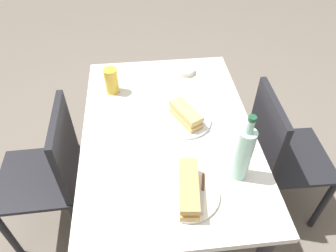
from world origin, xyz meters
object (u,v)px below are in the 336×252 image
at_px(dining_table, 168,145).
at_px(knife_near, 203,190).
at_px(knife_far, 193,114).
at_px(water_bottle, 243,154).
at_px(plate_far, 186,121).
at_px(plate_near, 188,194).
at_px(baguette_sandwich_far, 186,114).
at_px(beer_glass, 111,81).
at_px(baguette_sandwich_near, 189,188).
at_px(olive_bowl, 185,71).
at_px(chair_far, 278,152).
at_px(chair_near, 52,171).

xyz_separation_m(dining_table, knife_near, (0.36, 0.10, 0.13)).
distance_m(knife_near, knife_far, 0.44).
bearing_deg(water_bottle, plate_far, -153.10).
relative_size(plate_near, baguette_sandwich_far, 1.22).
relative_size(plate_near, beer_glass, 1.73).
bearing_deg(plate_far, knife_far, 128.52).
xyz_separation_m(dining_table, water_bottle, (0.29, 0.26, 0.24)).
distance_m(baguette_sandwich_near, plate_far, 0.41).
bearing_deg(olive_bowl, water_bottle, 8.57).
relative_size(baguette_sandwich_near, beer_glass, 1.75).
height_order(chair_far, baguette_sandwich_far, chair_far).
bearing_deg(baguette_sandwich_far, chair_far, 85.79).
bearing_deg(chair_near, dining_table, 89.91).
bearing_deg(water_bottle, chair_far, 131.25).
distance_m(dining_table, knife_far, 0.20).
distance_m(dining_table, plate_far, 0.15).
distance_m(baguette_sandwich_near, knife_near, 0.06).
bearing_deg(knife_far, chair_far, 81.34).
height_order(baguette_sandwich_near, plate_far, baguette_sandwich_near).
bearing_deg(plate_near, olive_bowl, 172.48).
height_order(plate_far, water_bottle, water_bottle).
relative_size(dining_table, knife_near, 6.58).
bearing_deg(baguette_sandwich_near, chair_near, -120.42).
bearing_deg(baguette_sandwich_near, plate_near, -90.00).
bearing_deg(baguette_sandwich_near, olive_bowl, 172.48).
distance_m(baguette_sandwich_near, baguette_sandwich_far, 0.41).
distance_m(water_bottle, beer_glass, 0.80).
relative_size(chair_near, olive_bowl, 8.21).
height_order(chair_near, water_bottle, water_bottle).
distance_m(plate_far, water_bottle, 0.39).
xyz_separation_m(chair_far, knife_far, (-0.07, -0.46, 0.26)).
height_order(chair_far, plate_far, chair_far).
distance_m(dining_table, chair_near, 0.61).
bearing_deg(chair_near, beer_glass, 133.32).
xyz_separation_m(dining_table, beer_glass, (-0.31, -0.26, 0.18)).
relative_size(knife_far, olive_bowl, 1.47).
distance_m(beer_glass, olive_bowl, 0.43).
xyz_separation_m(chair_far, olive_bowl, (-0.44, -0.45, 0.26)).
relative_size(chair_near, plate_near, 3.56).
bearing_deg(knife_far, beer_glass, -121.71).
bearing_deg(plate_far, water_bottle, 26.90).
relative_size(baguette_sandwich_near, water_bottle, 0.76).
bearing_deg(chair_far, dining_table, -89.80).
bearing_deg(olive_bowl, knife_near, -3.61).
bearing_deg(chair_near, baguette_sandwich_near, 59.58).
relative_size(chair_near, baguette_sandwich_far, 4.37).
distance_m(chair_far, knife_far, 0.53).
relative_size(knife_near, baguette_sandwich_far, 0.91).
distance_m(knife_near, beer_glass, 0.77).
distance_m(dining_table, plate_near, 0.39).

